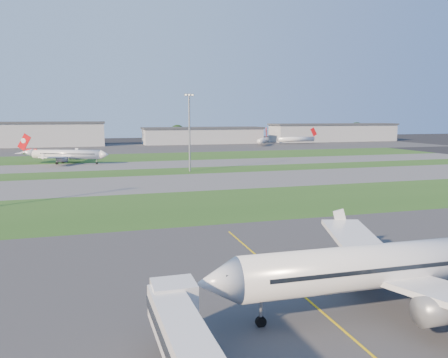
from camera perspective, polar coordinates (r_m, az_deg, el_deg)
name	(u,v)px	position (r m, az deg, el deg)	size (l,w,h in m)	color
ground	(272,318)	(42.46, 6.26, -17.60)	(700.00, 700.00, 0.00)	black
apron_near	(272,318)	(42.46, 6.26, -17.60)	(300.00, 70.00, 0.01)	#333335
grass_strip_a	(174,207)	(90.39, -6.49, -3.63)	(300.00, 34.00, 0.01)	#274D19
taxiway_a	(154,183)	(122.54, -9.14, -0.57)	(300.00, 32.00, 0.01)	#515154
grass_strip_b	(144,172)	(147.15, -10.37, 0.86)	(300.00, 18.00, 0.01)	#274D19
taxiway_b	(138,165)	(168.90, -11.15, 1.77)	(300.00, 26.00, 0.01)	#515154
grass_strip_c	(131,157)	(201.62, -12.01, 2.77)	(300.00, 40.00, 0.01)	#274D19
apron_far	(123,148)	(261.30, -13.03, 3.94)	(400.00, 80.00, 0.01)	#333335
yellow_line	(320,311)	(44.46, 12.48, -16.52)	(0.25, 60.00, 0.02)	gold
airliner_parked	(404,265)	(45.79, 22.42, -10.29)	(40.29, 34.20, 12.58)	silver
airliner_taxiing	(66,155)	(180.54, -19.90, 3.03)	(32.08, 27.24, 10.59)	silver
mini_jet_near	(263,140)	(281.45, 5.13, 5.07)	(16.21, 25.42, 9.48)	silver
mini_jet_far	(296,139)	(297.41, 9.44, 5.16)	(28.61, 3.65, 9.48)	silver
light_mast_centre	(189,127)	(146.36, -4.54, 6.75)	(3.20, 0.70, 25.80)	gray
hangar_west	(45,134)	(291.98, -22.32, 5.46)	(71.40, 23.00, 15.20)	#9DA0A5
hangar_east	(203,135)	(298.80, -2.77, 5.73)	(81.60, 23.00, 11.20)	#9DA0A5
hangar_far_east	(333,132)	(336.50, 14.11, 5.94)	(96.90, 23.00, 13.20)	#9DA0A5
tree_mid_west	(88,136)	(301.53, -17.34, 5.43)	(9.90, 9.90, 10.80)	black
tree_mid_east	(177,133)	(309.36, -6.11, 5.99)	(11.55, 11.55, 12.60)	black
tree_east	(277,133)	(329.19, 6.99, 5.99)	(10.45, 10.45, 11.40)	black
tree_far_east	(357,130)	(365.86, 16.92, 6.12)	(12.65, 12.65, 13.80)	black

